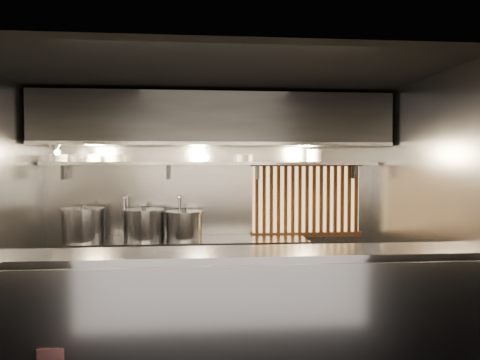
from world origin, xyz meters
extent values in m
plane|color=black|center=(0.00, 0.00, 0.00)|extent=(4.50, 4.50, 0.00)
plane|color=black|center=(0.00, 0.00, 2.80)|extent=(4.50, 4.50, 0.00)
plane|color=gray|center=(0.00, 1.50, 1.40)|extent=(4.50, 0.00, 4.50)
plane|color=gray|center=(2.25, 0.00, 1.40)|extent=(0.00, 3.00, 3.00)
cube|color=#99999E|center=(0.00, -0.95, 0.55)|extent=(4.50, 0.50, 1.10)
cube|color=#939399|center=(0.00, -1.21, 0.55)|extent=(4.50, 0.02, 1.01)
cube|color=#99999E|center=(0.00, -0.95, 1.11)|extent=(4.50, 0.56, 0.03)
cube|color=#99999E|center=(-0.30, 1.13, 0.45)|extent=(3.00, 0.70, 0.90)
cube|color=#99999E|center=(0.00, 1.32, 1.88)|extent=(4.40, 0.34, 0.04)
cube|color=#2D2D30|center=(0.00, 1.10, 2.42)|extent=(4.40, 0.80, 0.65)
cube|color=#99999E|center=(0.00, 0.70, 2.12)|extent=(4.40, 0.03, 0.04)
cube|color=#F6C16E|center=(1.30, 1.48, 1.38)|extent=(1.50, 0.02, 0.92)
cube|color=brown|center=(1.30, 1.43, 1.87)|extent=(1.56, 0.06, 0.06)
cube|color=brown|center=(1.30, 1.43, 0.89)|extent=(1.56, 0.06, 0.06)
cube|color=brown|center=(0.60, 1.43, 1.38)|extent=(0.04, 0.04, 0.92)
cube|color=brown|center=(0.70, 1.43, 1.38)|extent=(0.04, 0.04, 0.92)
cube|color=brown|center=(0.80, 1.43, 1.38)|extent=(0.04, 0.04, 0.92)
cube|color=brown|center=(0.90, 1.43, 1.38)|extent=(0.04, 0.04, 0.92)
cube|color=brown|center=(1.00, 1.43, 1.38)|extent=(0.04, 0.04, 0.92)
cube|color=brown|center=(1.10, 1.43, 1.38)|extent=(0.04, 0.04, 0.92)
cube|color=brown|center=(1.20, 1.43, 1.38)|extent=(0.04, 0.04, 0.92)
cube|color=brown|center=(1.30, 1.43, 1.38)|extent=(0.04, 0.04, 0.92)
cube|color=brown|center=(1.40, 1.43, 1.38)|extent=(0.04, 0.04, 0.92)
cube|color=brown|center=(1.50, 1.43, 1.38)|extent=(0.04, 0.04, 0.92)
cube|color=brown|center=(1.60, 1.43, 1.38)|extent=(0.04, 0.04, 0.92)
cube|color=brown|center=(1.70, 1.43, 1.38)|extent=(0.04, 0.04, 0.92)
cube|color=brown|center=(1.80, 1.43, 1.38)|extent=(0.04, 0.04, 0.92)
cube|color=brown|center=(1.90, 1.43, 1.38)|extent=(0.04, 0.04, 0.92)
cube|color=brown|center=(2.00, 1.43, 1.38)|extent=(0.04, 0.04, 0.92)
cylinder|color=silver|center=(-1.15, 1.45, 1.19)|extent=(0.03, 0.03, 0.48)
sphere|color=silver|center=(-1.15, 1.45, 1.43)|extent=(0.04, 0.04, 0.04)
cylinder|color=silver|center=(-1.15, 1.32, 1.43)|extent=(0.03, 0.26, 0.03)
sphere|color=silver|center=(-1.15, 1.19, 1.43)|extent=(0.04, 0.04, 0.04)
cylinder|color=silver|center=(-1.15, 1.19, 1.36)|extent=(0.03, 0.03, 0.14)
cylinder|color=silver|center=(-0.45, 1.45, 1.19)|extent=(0.03, 0.03, 0.48)
sphere|color=silver|center=(-0.45, 1.45, 1.43)|extent=(0.04, 0.04, 0.04)
cylinder|color=silver|center=(-0.45, 1.32, 1.43)|extent=(0.03, 0.26, 0.03)
sphere|color=silver|center=(-0.45, 1.19, 1.43)|extent=(0.04, 0.04, 0.04)
cylinder|color=silver|center=(-0.45, 1.19, 1.36)|extent=(0.03, 0.03, 0.14)
cone|color=#99999E|center=(-1.90, 0.85, 2.07)|extent=(0.25, 0.27, 0.20)
sphere|color=#FFE0B2|center=(-1.87, 0.83, 2.01)|extent=(0.07, 0.07, 0.07)
cylinder|color=#2D2D30|center=(-1.90, 0.95, 2.15)|extent=(0.02, 0.22, 0.02)
cylinder|color=#2D2D30|center=(-0.10, 1.20, 2.04)|extent=(0.01, 0.01, 0.12)
sphere|color=#FFE0B2|center=(-0.10, 1.20, 1.96)|extent=(0.09, 0.09, 0.09)
cylinder|color=#99999E|center=(-1.65, 1.12, 1.09)|extent=(0.62, 0.62, 0.39)
cylinder|color=#99999E|center=(-1.65, 1.12, 1.30)|extent=(0.66, 0.66, 0.03)
cylinder|color=#2D2D30|center=(-1.65, 1.12, 1.34)|extent=(0.06, 0.06, 0.04)
cylinder|color=#99999E|center=(-0.38, 1.14, 1.07)|extent=(0.59, 0.59, 0.34)
cylinder|color=#99999E|center=(-0.38, 1.14, 1.25)|extent=(0.63, 0.63, 0.03)
cylinder|color=#2D2D30|center=(-0.38, 1.14, 1.29)|extent=(0.06, 0.06, 0.04)
cylinder|color=#99999E|center=(-0.90, 1.15, 1.08)|extent=(0.50, 0.50, 0.36)
cylinder|color=#99999E|center=(-0.90, 1.15, 1.28)|extent=(0.53, 0.53, 0.03)
cylinder|color=#2D2D30|center=(-0.90, 1.15, 1.31)|extent=(0.06, 0.06, 0.04)
cylinder|color=silver|center=(-2.00, 1.32, 1.92)|extent=(0.22, 0.22, 0.03)
cylinder|color=silver|center=(-2.00, 1.32, 1.96)|extent=(0.22, 0.22, 0.03)
cylinder|color=silver|center=(-2.00, 1.32, 1.99)|extent=(0.23, 0.23, 0.01)
cylinder|color=silver|center=(-1.56, 1.32, 1.92)|extent=(0.20, 0.20, 0.03)
cylinder|color=silver|center=(-1.56, 1.32, 1.96)|extent=(0.20, 0.20, 0.03)
cylinder|color=silver|center=(-1.56, 1.32, 1.99)|extent=(0.22, 0.22, 0.01)
cylinder|color=silver|center=(-1.24, 1.32, 1.92)|extent=(0.21, 0.21, 0.03)
cylinder|color=silver|center=(-1.24, 1.32, 1.96)|extent=(0.21, 0.21, 0.03)
cylinder|color=silver|center=(-1.24, 1.32, 1.99)|extent=(0.22, 0.22, 0.01)
cylinder|color=silver|center=(0.42, 1.32, 1.92)|extent=(0.21, 0.21, 0.03)
cylinder|color=silver|center=(0.42, 1.32, 1.96)|extent=(0.21, 0.21, 0.03)
cylinder|color=silver|center=(0.42, 1.32, 1.99)|extent=(0.23, 0.23, 0.01)
cylinder|color=silver|center=(1.37, 1.32, 1.92)|extent=(0.20, 0.20, 0.03)
cylinder|color=silver|center=(1.37, 1.32, 1.96)|extent=(0.20, 0.20, 0.03)
cylinder|color=silver|center=(1.37, 1.32, 2.00)|extent=(0.20, 0.20, 0.03)
cylinder|color=silver|center=(1.37, 1.32, 2.03)|extent=(0.20, 0.20, 0.03)
cylinder|color=silver|center=(1.37, 1.32, 2.06)|extent=(0.22, 0.22, 0.01)
camera|label=1|loc=(-0.24, -4.91, 1.88)|focal=35.00mm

